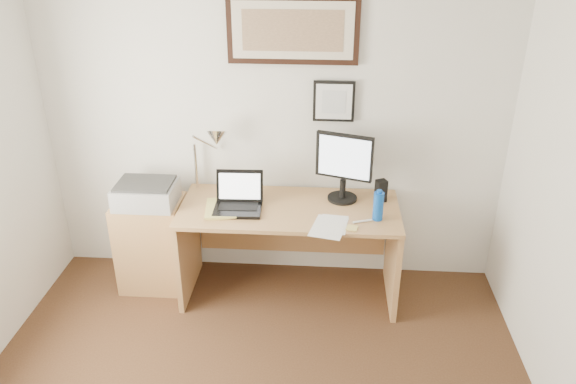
# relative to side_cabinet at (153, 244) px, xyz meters

# --- Properties ---
(wall_back) EXTENTS (3.50, 0.02, 2.50)m
(wall_back) POSITION_rel_side_cabinet_xyz_m (0.92, 0.32, 0.89)
(wall_back) COLOR silver
(wall_back) RESTS_ON ground
(side_cabinet) EXTENTS (0.50, 0.40, 0.73)m
(side_cabinet) POSITION_rel_side_cabinet_xyz_m (0.00, 0.00, 0.00)
(side_cabinet) COLOR #A47444
(side_cabinet) RESTS_ON floor
(water_bottle) EXTENTS (0.07, 0.07, 0.21)m
(water_bottle) POSITION_rel_side_cabinet_xyz_m (1.70, -0.18, 0.49)
(water_bottle) COLOR #0D4AAE
(water_bottle) RESTS_ON desk
(bottle_cap) EXTENTS (0.04, 0.04, 0.02)m
(bottle_cap) POSITION_rel_side_cabinet_xyz_m (1.70, -0.18, 0.60)
(bottle_cap) COLOR #0D4AAE
(bottle_cap) RESTS_ON water_bottle
(speaker) EXTENTS (0.10, 0.09, 0.17)m
(speaker) POSITION_rel_side_cabinet_xyz_m (1.74, 0.10, 0.47)
(speaker) COLOR black
(speaker) RESTS_ON desk
(paper_sheet_a) EXTENTS (0.22, 0.29, 0.00)m
(paper_sheet_a) POSITION_rel_side_cabinet_xyz_m (1.39, -0.28, 0.39)
(paper_sheet_a) COLOR silver
(paper_sheet_a) RESTS_ON desk
(paper_sheet_b) EXTENTS (0.28, 0.35, 0.00)m
(paper_sheet_b) POSITION_rel_side_cabinet_xyz_m (1.36, -0.32, 0.39)
(paper_sheet_b) COLOR silver
(paper_sheet_b) RESTS_ON desk
(sticky_pad) EXTENTS (0.09, 0.09, 0.01)m
(sticky_pad) POSITION_rel_side_cabinet_xyz_m (1.52, -0.33, 0.39)
(sticky_pad) COLOR #DAC367
(sticky_pad) RESTS_ON desk
(marker_pen) EXTENTS (0.14, 0.06, 0.02)m
(marker_pen) POSITION_rel_side_cabinet_xyz_m (1.59, -0.23, 0.39)
(marker_pen) COLOR white
(marker_pen) RESTS_ON desk
(book) EXTENTS (0.26, 0.33, 0.02)m
(book) POSITION_rel_side_cabinet_xyz_m (0.47, -0.14, 0.40)
(book) COLOR #CBBF5F
(book) RESTS_ON desk
(desk) EXTENTS (1.60, 0.70, 0.75)m
(desk) POSITION_rel_side_cabinet_xyz_m (1.07, 0.04, 0.15)
(desk) COLOR #A47444
(desk) RESTS_ON floor
(laptop) EXTENTS (0.35, 0.30, 0.26)m
(laptop) POSITION_rel_side_cabinet_xyz_m (0.70, -0.09, 0.44)
(laptop) COLOR black
(laptop) RESTS_ON desk
(lcd_monitor) EXTENTS (0.41, 0.22, 0.52)m
(lcd_monitor) POSITION_rel_side_cabinet_xyz_m (1.46, 0.10, 0.68)
(lcd_monitor) COLOR black
(lcd_monitor) RESTS_ON desk
(printer) EXTENTS (0.44, 0.34, 0.18)m
(printer) POSITION_rel_side_cabinet_xyz_m (0.01, -0.03, 0.45)
(printer) COLOR #9F9FA1
(printer) RESTS_ON side_cabinet
(desk_lamp) EXTENTS (0.29, 0.27, 0.53)m
(desk_lamp) POSITION_rel_side_cabinet_xyz_m (0.51, 0.13, 0.82)
(desk_lamp) COLOR silver
(desk_lamp) RESTS_ON desk
(picture_large) EXTENTS (0.92, 0.04, 0.47)m
(picture_large) POSITION_rel_side_cabinet_xyz_m (1.07, 0.29, 1.59)
(picture_large) COLOR black
(picture_large) RESTS_ON wall_back
(picture_small) EXTENTS (0.30, 0.03, 0.30)m
(picture_small) POSITION_rel_side_cabinet_xyz_m (1.37, 0.29, 1.09)
(picture_small) COLOR black
(picture_small) RESTS_ON wall_back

